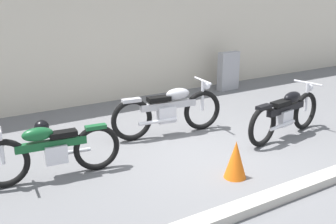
# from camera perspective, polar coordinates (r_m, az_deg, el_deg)

# --- Properties ---
(ground_plane) EXTENTS (40.00, 40.00, 0.00)m
(ground_plane) POSITION_cam_1_polar(r_m,az_deg,el_deg) (6.71, 5.89, -5.74)
(ground_plane) COLOR slate
(building_wall) EXTENTS (18.00, 0.30, 3.41)m
(building_wall) POSITION_cam_1_polar(r_m,az_deg,el_deg) (9.60, -8.60, 11.64)
(building_wall) COLOR beige
(building_wall) RESTS_ON ground_plane
(curb_strip) EXTENTS (18.00, 0.24, 0.12)m
(curb_strip) POSITION_cam_1_polar(r_m,az_deg,el_deg) (5.59, 16.66, -10.60)
(curb_strip) COLOR #B7B2A8
(curb_strip) RESTS_ON ground_plane
(stone_marker) EXTENTS (0.62, 0.24, 0.99)m
(stone_marker) POSITION_cam_1_polar(r_m,az_deg,el_deg) (10.78, 8.47, 5.71)
(stone_marker) COLOR #9E9EA3
(stone_marker) RESTS_ON ground_plane
(helmet) EXTENTS (0.27, 0.27, 0.27)m
(helmet) POSITION_cam_1_polar(r_m,az_deg,el_deg) (7.82, -17.30, -2.02)
(helmet) COLOR black
(helmet) RESTS_ON ground_plane
(traffic_cone) EXTENTS (0.32, 0.32, 0.55)m
(traffic_cone) POSITION_cam_1_polar(r_m,az_deg,el_deg) (5.83, 9.46, -6.59)
(traffic_cone) COLOR orange
(traffic_cone) RESTS_ON ground_plane
(motorcycle_silver) EXTENTS (2.15, 0.60, 0.97)m
(motorcycle_silver) POSITION_cam_1_polar(r_m,az_deg,el_deg) (7.34, 0.19, 0.26)
(motorcycle_silver) COLOR black
(motorcycle_silver) RESTS_ON ground_plane
(motorcycle_green) EXTENTS (1.97, 0.55, 0.88)m
(motorcycle_green) POSITION_cam_1_polar(r_m,az_deg,el_deg) (5.90, -16.13, -5.17)
(motorcycle_green) COLOR black
(motorcycle_green) RESTS_ON ground_plane
(motorcycle_black) EXTENTS (2.04, 0.63, 0.92)m
(motorcycle_black) POSITION_cam_1_polar(r_m,az_deg,el_deg) (7.53, 16.22, -0.19)
(motorcycle_black) COLOR black
(motorcycle_black) RESTS_ON ground_plane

